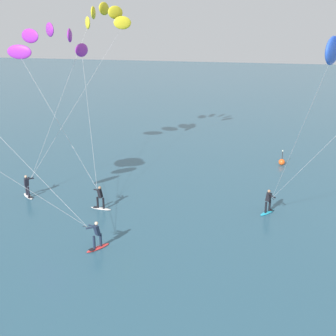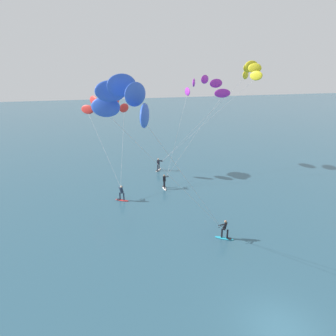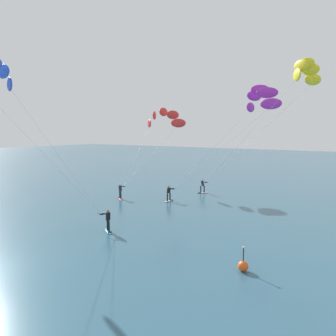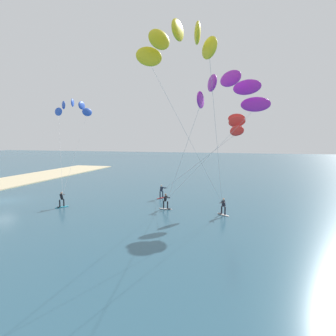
{
  "view_description": "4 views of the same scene",
  "coord_description": "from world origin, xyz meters",
  "px_view_note": "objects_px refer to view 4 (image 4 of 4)",
  "views": [
    {
      "loc": [
        -25.8,
        8.86,
        12.03
      ],
      "look_at": [
        0.84,
        15.61,
        2.62
      ],
      "focal_mm": 44.84,
      "sensor_mm": 36.0,
      "label": 1
    },
    {
      "loc": [
        -8.72,
        -9.33,
        13.15
      ],
      "look_at": [
        -1.93,
        16.04,
        3.83
      ],
      "focal_mm": 30.48,
      "sensor_mm": 36.0,
      "label": 2
    },
    {
      "loc": [
        17.76,
        -8.28,
        7.4
      ],
      "look_at": [
        -0.49,
        18.43,
        3.71
      ],
      "focal_mm": 35.24,
      "sensor_mm": 36.0,
      "label": 3
    },
    {
      "loc": [
        26.13,
        27.48,
        7.46
      ],
      "look_at": [
        -2.84,
        19.7,
        4.24
      ],
      "focal_mm": 29.35,
      "sensor_mm": 36.0,
      "label": 4
    }
  ],
  "objects_px": {
    "kitesurfer_mid_water": "(227,96)",
    "kitesurfer_far_out": "(233,128)",
    "kitesurfer_nearshore": "(72,111)",
    "kitesurfer_downwind": "(181,55)"
  },
  "relations": [
    {
      "from": "kitesurfer_far_out",
      "to": "kitesurfer_downwind",
      "type": "distance_m",
      "value": 17.7
    },
    {
      "from": "kitesurfer_nearshore",
      "to": "kitesurfer_downwind",
      "type": "distance_m",
      "value": 25.4
    },
    {
      "from": "kitesurfer_mid_water",
      "to": "kitesurfer_far_out",
      "type": "height_order",
      "value": "kitesurfer_mid_water"
    },
    {
      "from": "kitesurfer_far_out",
      "to": "kitesurfer_downwind",
      "type": "height_order",
      "value": "kitesurfer_downwind"
    },
    {
      "from": "kitesurfer_mid_water",
      "to": "kitesurfer_nearshore",
      "type": "bearing_deg",
      "value": -120.46
    },
    {
      "from": "kitesurfer_nearshore",
      "to": "kitesurfer_far_out",
      "type": "xyz_separation_m",
      "value": [
        -0.08,
        21.21,
        -2.47
      ]
    },
    {
      "from": "kitesurfer_nearshore",
      "to": "kitesurfer_downwind",
      "type": "bearing_deg",
      "value": 47.62
    },
    {
      "from": "kitesurfer_downwind",
      "to": "kitesurfer_nearshore",
      "type": "bearing_deg",
      "value": -132.38
    },
    {
      "from": "kitesurfer_mid_water",
      "to": "kitesurfer_far_out",
      "type": "distance_m",
      "value": 12.6
    },
    {
      "from": "kitesurfer_far_out",
      "to": "kitesurfer_downwind",
      "type": "bearing_deg",
      "value": -8.16
    }
  ]
}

